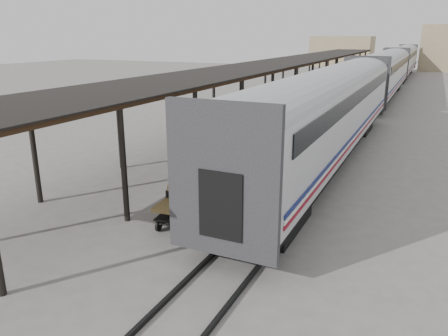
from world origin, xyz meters
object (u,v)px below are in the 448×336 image
object	(u,v)px
porter	(180,179)
pedestrian	(272,108)
baggage_cart	(184,204)
luggage_tug	(288,110)

from	to	relation	value
porter	pedestrian	size ratio (longest dim) A/B	1.02
baggage_cart	porter	xyz separation A→B (m)	(0.25, -0.65, 1.13)
pedestrian	luggage_tug	bearing A→B (deg)	-141.29
baggage_cart	luggage_tug	xyz separation A→B (m)	(-2.68, 20.50, -0.00)
luggage_tug	porter	world-z (taller)	porter
baggage_cart	luggage_tug	bearing A→B (deg)	91.09
porter	pedestrian	xyz separation A→B (m)	(-3.83, 19.99, -0.88)
porter	baggage_cart	bearing A→B (deg)	16.11
baggage_cart	porter	bearing A→B (deg)	-75.32
baggage_cart	pedestrian	bearing A→B (deg)	94.14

